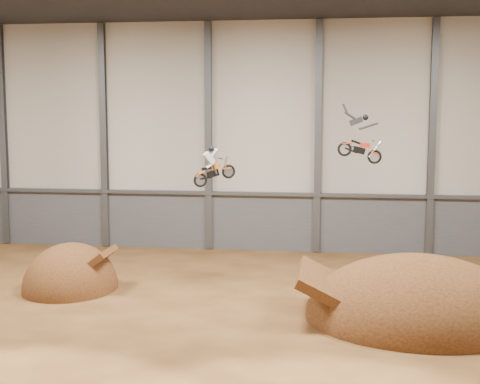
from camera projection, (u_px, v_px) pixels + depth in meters
The scene contains 13 objects.
floor at pixel (225, 327), 26.78m from camera, with size 40.00×40.00×0.00m, color #4A2B13.
back_wall at pixel (263, 137), 40.67m from camera, with size 40.00×0.10×14.00m, color beige.
lower_band_back at pixel (262, 222), 41.22m from camera, with size 39.80×0.18×3.50m, color #4E4F55.
steel_rail at pixel (262, 194), 40.85m from camera, with size 39.80×0.35×0.20m, color #47494F.
steel_column_0 at pixel (3, 136), 42.68m from camera, with size 0.40×0.36×13.90m, color #47494F.
steel_column_1 at pixel (104, 136), 41.80m from camera, with size 0.40×0.36×13.90m, color #47494F.
steel_column_2 at pixel (209, 137), 40.92m from camera, with size 0.40×0.36×13.90m, color #47494F.
steel_column_3 at pixel (318, 138), 40.04m from camera, with size 0.40×0.36×13.90m, color #47494F.
steel_column_4 at pixel (432, 138), 39.16m from camera, with size 0.40×0.36×13.90m, color #47494F.
takeoff_ramp at pixel (71, 289), 32.53m from camera, with size 4.51×5.20×4.51m, color #3C200F.
landing_ramp at pixel (417, 319), 27.83m from camera, with size 9.32×8.24×5.37m, color #3C200F.
fmx_rider_a at pixel (216, 162), 31.40m from camera, with size 2.09×0.80×1.89m, color #CC5B0C, non-canonical shape.
fmx_rider_b at pixel (358, 134), 29.94m from camera, with size 2.67×0.76×2.29m, color red, non-canonical shape.
Camera 1 is at (4.04, -25.60, 8.70)m, focal length 50.00 mm.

